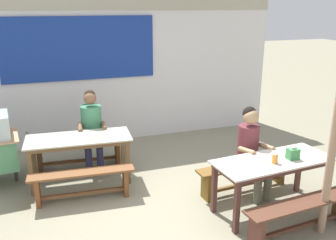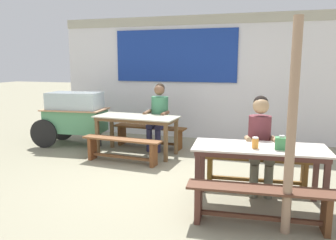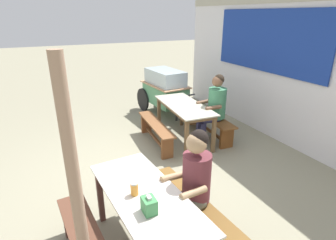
{
  "view_description": "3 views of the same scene",
  "coord_description": "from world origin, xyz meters",
  "px_view_note": "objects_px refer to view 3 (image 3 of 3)",
  "views": [
    {
      "loc": [
        -1.29,
        -4.01,
        2.6
      ],
      "look_at": [
        0.29,
        0.57,
        1.07
      ],
      "focal_mm": 39.29,
      "sensor_mm": 36.0,
      "label": 1
    },
    {
      "loc": [
        1.47,
        -4.38,
        1.71
      ],
      "look_at": [
        0.05,
        0.24,
        0.86
      ],
      "focal_mm": 35.78,
      "sensor_mm": 36.0,
      "label": 2
    },
    {
      "loc": [
        3.39,
        -1.12,
        2.32
      ],
      "look_at": [
        0.15,
        0.43,
        0.91
      ],
      "focal_mm": 29.01,
      "sensor_mm": 36.0,
      "label": 3
    }
  ],
  "objects_px": {
    "dining_table_near": "(146,201)",
    "person_center_facing": "(214,104)",
    "person_right_near_table": "(191,181)",
    "condiment_jar": "(134,189)",
    "dining_table_far": "(184,109)",
    "wooden_support_post": "(77,202)",
    "bench_far_back": "(210,122)",
    "bench_near_back": "(194,211)",
    "tissue_box": "(149,205)",
    "bench_far_front": "(156,130)",
    "food_cart": "(165,88)"
  },
  "relations": [
    {
      "from": "food_cart",
      "to": "dining_table_far",
      "type": "bearing_deg",
      "value": -10.75
    },
    {
      "from": "bench_far_front",
      "to": "tissue_box",
      "type": "height_order",
      "value": "tissue_box"
    },
    {
      "from": "bench_far_front",
      "to": "bench_far_back",
      "type": "bearing_deg",
      "value": 86.05
    },
    {
      "from": "bench_near_back",
      "to": "food_cart",
      "type": "bearing_deg",
      "value": 159.81
    },
    {
      "from": "bench_near_back",
      "to": "wooden_support_post",
      "type": "height_order",
      "value": "wooden_support_post"
    },
    {
      "from": "dining_table_far",
      "to": "person_center_facing",
      "type": "relative_size",
      "value": 1.21
    },
    {
      "from": "bench_far_front",
      "to": "bench_near_back",
      "type": "relative_size",
      "value": 0.95
    },
    {
      "from": "bench_near_back",
      "to": "person_center_facing",
      "type": "height_order",
      "value": "person_center_facing"
    },
    {
      "from": "bench_far_back",
      "to": "bench_near_back",
      "type": "bearing_deg",
      "value": -37.37
    },
    {
      "from": "bench_far_back",
      "to": "person_center_facing",
      "type": "bearing_deg",
      "value": -17.52
    },
    {
      "from": "dining_table_near",
      "to": "dining_table_far",
      "type": "bearing_deg",
      "value": 143.73
    },
    {
      "from": "tissue_box",
      "to": "person_center_facing",
      "type": "bearing_deg",
      "value": 135.16
    },
    {
      "from": "dining_table_near",
      "to": "bench_far_front",
      "type": "distance_m",
      "value": 2.55
    },
    {
      "from": "person_right_near_table",
      "to": "wooden_support_post",
      "type": "bearing_deg",
      "value": -74.47
    },
    {
      "from": "bench_far_front",
      "to": "wooden_support_post",
      "type": "bearing_deg",
      "value": -33.3
    },
    {
      "from": "condiment_jar",
      "to": "wooden_support_post",
      "type": "bearing_deg",
      "value": -56.79
    },
    {
      "from": "tissue_box",
      "to": "wooden_support_post",
      "type": "bearing_deg",
      "value": -83.81
    },
    {
      "from": "tissue_box",
      "to": "wooden_support_post",
      "type": "relative_size",
      "value": 0.08
    },
    {
      "from": "food_cart",
      "to": "person_right_near_table",
      "type": "bearing_deg",
      "value": -20.97
    },
    {
      "from": "person_right_near_table",
      "to": "condiment_jar",
      "type": "relative_size",
      "value": 9.67
    },
    {
      "from": "dining_table_far",
      "to": "tissue_box",
      "type": "distance_m",
      "value": 3.02
    },
    {
      "from": "bench_far_front",
      "to": "person_center_facing",
      "type": "xyz_separation_m",
      "value": [
        0.3,
        1.08,
        0.44
      ]
    },
    {
      "from": "dining_table_far",
      "to": "tissue_box",
      "type": "relative_size",
      "value": 9.61
    },
    {
      "from": "dining_table_near",
      "to": "tissue_box",
      "type": "distance_m",
      "value": 0.29
    },
    {
      "from": "person_center_facing",
      "to": "person_right_near_table",
      "type": "bearing_deg",
      "value": -39.92
    },
    {
      "from": "tissue_box",
      "to": "condiment_jar",
      "type": "bearing_deg",
      "value": -173.41
    },
    {
      "from": "dining_table_far",
      "to": "bench_near_back",
      "type": "relative_size",
      "value": 1.04
    },
    {
      "from": "person_right_near_table",
      "to": "bench_near_back",
      "type": "bearing_deg",
      "value": 116.66
    },
    {
      "from": "bench_far_back",
      "to": "condiment_jar",
      "type": "relative_size",
      "value": 11.58
    },
    {
      "from": "condiment_jar",
      "to": "wooden_support_post",
      "type": "height_order",
      "value": "wooden_support_post"
    },
    {
      "from": "person_center_facing",
      "to": "dining_table_near",
      "type": "bearing_deg",
      "value": -47.35
    },
    {
      "from": "dining_table_far",
      "to": "dining_table_near",
      "type": "bearing_deg",
      "value": -36.27
    },
    {
      "from": "dining_table_near",
      "to": "tissue_box",
      "type": "relative_size",
      "value": 9.82
    },
    {
      "from": "bench_far_front",
      "to": "tissue_box",
      "type": "relative_size",
      "value": 8.8
    },
    {
      "from": "dining_table_far",
      "to": "person_center_facing",
      "type": "bearing_deg",
      "value": 62.37
    },
    {
      "from": "bench_far_front",
      "to": "person_center_facing",
      "type": "relative_size",
      "value": 1.11
    },
    {
      "from": "wooden_support_post",
      "to": "condiment_jar",
      "type": "bearing_deg",
      "value": 123.21
    },
    {
      "from": "dining_table_far",
      "to": "food_cart",
      "type": "bearing_deg",
      "value": 169.25
    },
    {
      "from": "dining_table_far",
      "to": "person_right_near_table",
      "type": "height_order",
      "value": "person_right_near_table"
    },
    {
      "from": "bench_near_back",
      "to": "condiment_jar",
      "type": "relative_size",
      "value": 11.52
    },
    {
      "from": "dining_table_far",
      "to": "wooden_support_post",
      "type": "bearing_deg",
      "value": -41.75
    },
    {
      "from": "dining_table_near",
      "to": "person_center_facing",
      "type": "bearing_deg",
      "value": 132.65
    },
    {
      "from": "dining_table_near",
      "to": "person_right_near_table",
      "type": "distance_m",
      "value": 0.51
    },
    {
      "from": "food_cart",
      "to": "tissue_box",
      "type": "xyz_separation_m",
      "value": [
        3.99,
        -1.99,
        0.14
      ]
    },
    {
      "from": "bench_near_back",
      "to": "person_right_near_table",
      "type": "height_order",
      "value": "person_right_near_table"
    },
    {
      "from": "person_right_near_table",
      "to": "wooden_support_post",
      "type": "distance_m",
      "value": 1.23
    },
    {
      "from": "dining_table_near",
      "to": "wooden_support_post",
      "type": "height_order",
      "value": "wooden_support_post"
    },
    {
      "from": "tissue_box",
      "to": "person_right_near_table",
      "type": "bearing_deg",
      "value": 114.21
    },
    {
      "from": "bench_far_front",
      "to": "person_center_facing",
      "type": "distance_m",
      "value": 1.21
    },
    {
      "from": "bench_near_back",
      "to": "wooden_support_post",
      "type": "relative_size",
      "value": 0.71
    }
  ]
}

